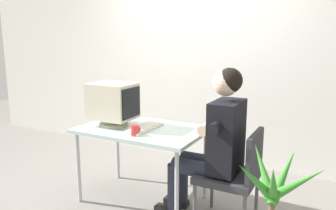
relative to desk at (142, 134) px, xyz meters
name	(u,v)px	position (x,y,z in m)	size (l,w,h in m)	color
ground_plane	(143,199)	(0.00, 0.00, -0.68)	(12.00, 12.00, 0.00)	gray
wall_back	(222,44)	(0.30, 1.40, 0.82)	(8.00, 0.10, 3.00)	silver
desk	(142,134)	(0.00, 0.00, 0.00)	(1.18, 0.76, 0.74)	#B7B7BC
crt_monitor	(113,102)	(-0.30, -0.04, 0.29)	(0.43, 0.34, 0.42)	beige
keyboard	(144,128)	(0.05, -0.04, 0.07)	(0.17, 0.46, 0.03)	beige
office_chair	(235,172)	(0.93, -0.03, -0.20)	(0.48, 0.48, 0.84)	#4C4C51
person_seated	(215,139)	(0.74, -0.03, 0.06)	(0.74, 0.60, 1.35)	black
desk_mug	(135,130)	(0.08, -0.24, 0.10)	(0.07, 0.08, 0.09)	red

